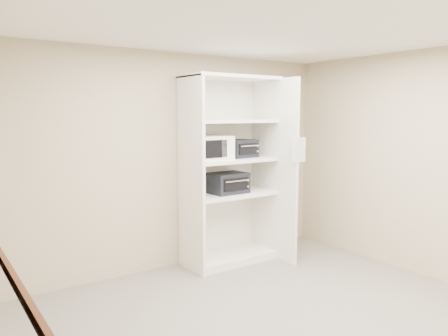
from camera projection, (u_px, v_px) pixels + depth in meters
floor at (282, 323)px, 4.07m from camera, size 4.50×4.00×0.01m
ceiling at (287, 25)px, 3.74m from camera, size 4.50×4.00×0.01m
wall_back at (177, 161)px, 5.54m from camera, size 4.50×0.02×2.70m
wall_left at (8, 213)px, 2.63m from camera, size 0.02×4.00×2.70m
wall_right at (425, 164)px, 5.18m from camera, size 0.02×4.00×2.70m
shelving_unit at (233, 176)px, 5.70m from camera, size 1.24×0.92×2.42m
microwave at (210, 148)px, 5.47m from camera, size 0.51×0.40×0.30m
toaster_oven_upper at (240, 148)px, 5.78m from camera, size 0.44×0.35×0.24m
toaster_oven_lower at (228, 183)px, 5.67m from camera, size 0.49×0.37×0.26m
paper_sign at (299, 150)px, 5.46m from camera, size 0.24×0.02×0.30m
chair_rail at (16, 284)px, 2.70m from camera, size 0.04×3.98×0.08m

